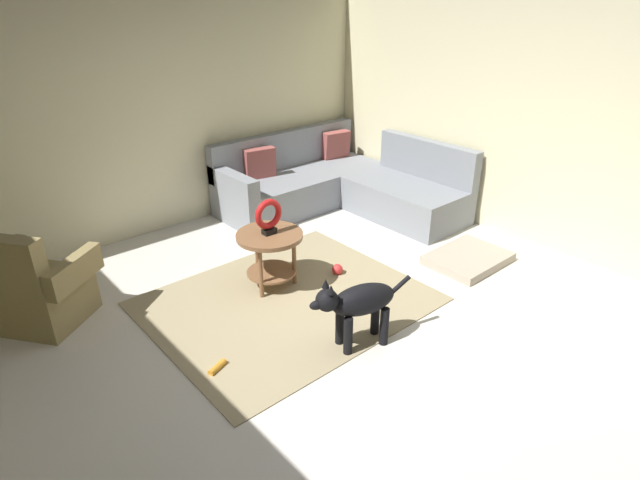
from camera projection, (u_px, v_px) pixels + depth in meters
ground_plane at (327, 351)px, 4.05m from camera, size 6.00×6.00×0.10m
wall_back at (142, 110)px, 5.44m from camera, size 6.00×0.12×2.70m
wall_right at (547, 117)px, 5.17m from camera, size 0.12×6.00×2.70m
area_rug at (287, 301)px, 4.59m from camera, size 2.30×1.90×0.01m
sectional_couch at (338, 186)px, 6.45m from camera, size 2.20×2.25×0.88m
armchair at (37, 290)px, 4.16m from camera, size 0.96×1.00×0.88m
side_table at (270, 246)px, 4.66m from camera, size 0.60×0.60×0.54m
torus_sculpture at (269, 216)px, 4.53m from camera, size 0.28×0.08×0.33m
dog_bed_mat at (468, 259)px, 5.23m from camera, size 0.80×0.60×0.09m
dog at (358, 304)px, 3.87m from camera, size 0.83×0.36×0.63m
dog_toy_ball at (337, 269)px, 5.01m from camera, size 0.11×0.11×0.11m
dog_toy_rope at (217, 367)px, 3.76m from camera, size 0.17×0.10×0.05m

